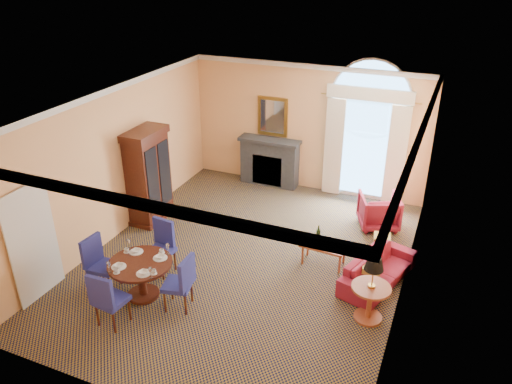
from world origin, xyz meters
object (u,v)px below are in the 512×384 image
at_px(dining_table, 141,271).
at_px(coffee_table, 323,245).
at_px(armoire, 148,177).
at_px(sofa, 378,270).
at_px(armchair, 379,211).
at_px(side_table, 372,283).

distance_m(dining_table, coffee_table, 3.50).
bearing_deg(armoire, sofa, -4.92).
distance_m(sofa, coffee_table, 1.14).
relative_size(dining_table, coffee_table, 1.24).
relative_size(dining_table, sofa, 0.62).
height_order(dining_table, armchair, dining_table).
xyz_separation_m(armoire, dining_table, (1.47, -2.51, -0.50)).
bearing_deg(armoire, side_table, -16.29).
bearing_deg(armchair, dining_table, 28.05).
relative_size(armoire, armchair, 2.52).
bearing_deg(armchair, armoire, -4.01).
bearing_deg(coffee_table, sofa, -5.28).
relative_size(armchair, side_table, 0.71).
distance_m(armoire, side_table, 5.55).
distance_m(dining_table, sofa, 4.33).
relative_size(dining_table, side_table, 0.95).
bearing_deg(armchair, side_table, 75.27).
bearing_deg(sofa, coffee_table, 97.94).
bearing_deg(coffee_table, side_table, -43.87).
height_order(armoire, side_table, armoire).
height_order(armoire, dining_table, armoire).
xyz_separation_m(dining_table, side_table, (3.85, 0.96, 0.19)).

